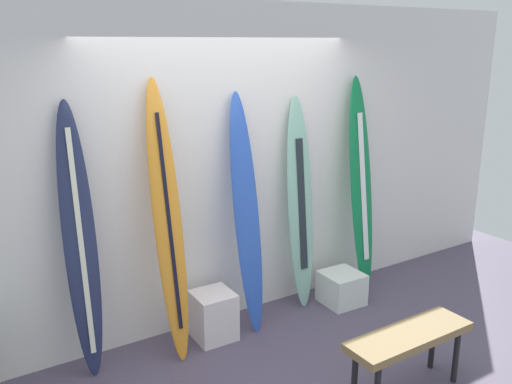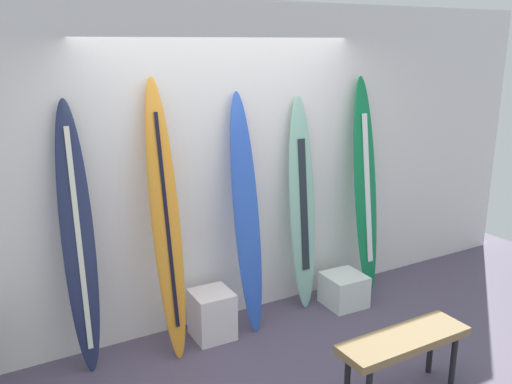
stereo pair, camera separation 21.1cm
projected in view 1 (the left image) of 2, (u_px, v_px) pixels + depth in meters
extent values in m
cube|color=#4F455B|center=(306.00, 381.00, 4.12)|extent=(8.00, 8.00, 0.04)
cube|color=white|center=(220.00, 167.00, 4.79)|extent=(7.20, 0.20, 2.80)
ellipsoid|color=#222A4C|center=(80.00, 243.00, 3.97)|extent=(0.25, 0.31, 2.08)
cube|color=silver|center=(81.00, 244.00, 3.95)|extent=(0.05, 0.21, 1.68)
cone|color=black|center=(92.00, 351.00, 4.15)|extent=(0.07, 0.08, 0.11)
ellipsoid|color=orange|center=(168.00, 222.00, 4.22)|extent=(0.25, 0.50, 2.22)
cube|color=black|center=(169.00, 223.00, 4.20)|extent=(0.05, 0.34, 1.67)
ellipsoid|color=blue|center=(247.00, 215.00, 4.65)|extent=(0.26, 0.44, 2.07)
ellipsoid|color=#87BEA8|center=(300.00, 204.00, 5.05)|extent=(0.28, 0.28, 2.01)
cube|color=#1E262C|center=(302.00, 205.00, 5.03)|extent=(0.08, 0.14, 1.23)
cone|color=black|center=(302.00, 288.00, 5.23)|extent=(0.07, 0.08, 0.11)
ellipsoid|color=#10753F|center=(361.00, 187.00, 5.35)|extent=(0.27, 0.36, 2.16)
cube|color=white|center=(363.00, 188.00, 5.33)|extent=(0.06, 0.21, 1.45)
cube|color=silver|center=(213.00, 315.00, 4.64)|extent=(0.34, 0.34, 0.42)
cube|color=silver|center=(342.00, 288.00, 5.28)|extent=(0.38, 0.38, 0.31)
cube|color=olive|center=(409.00, 336.00, 3.85)|extent=(1.01, 0.31, 0.06)
cylinder|color=black|center=(456.00, 356.00, 4.03)|extent=(0.04, 0.04, 0.42)
cylinder|color=black|center=(355.00, 376.00, 3.79)|extent=(0.04, 0.04, 0.42)
cylinder|color=black|center=(432.00, 343.00, 4.21)|extent=(0.04, 0.04, 0.42)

